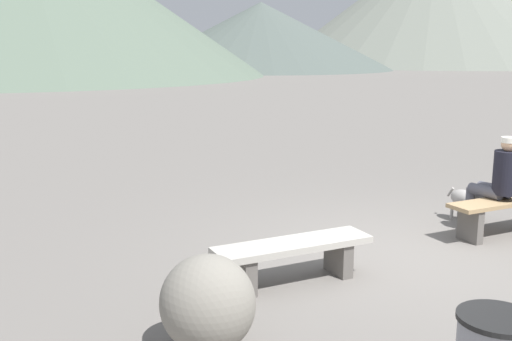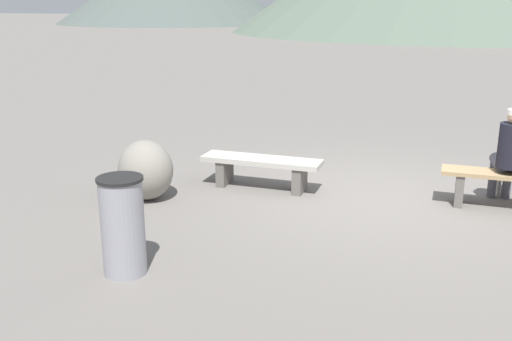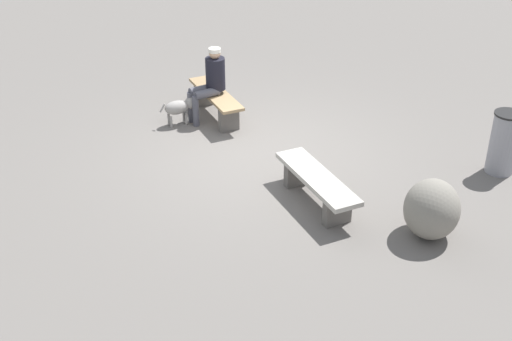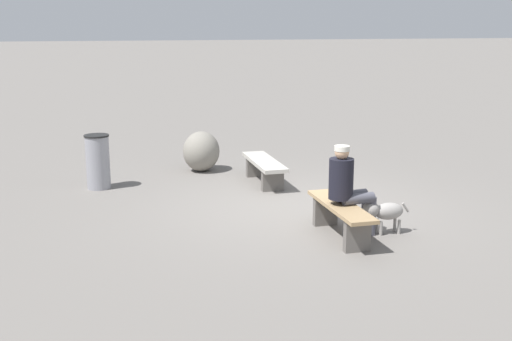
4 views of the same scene
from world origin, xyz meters
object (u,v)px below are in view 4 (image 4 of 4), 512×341
Objects in this scene: seated_person at (347,184)px; trash_bin at (98,162)px; bench_left at (264,167)px; dog at (383,211)px; bench_right at (341,214)px; boulder at (201,151)px.

trash_bin is (-3.64, -3.20, -0.26)m from seated_person.
bench_left is 3.34m from dog.
bench_right reaches higher than bench_left.
trash_bin is (-0.45, -2.95, 0.17)m from bench_left.
boulder is (-0.87, 2.04, -0.09)m from trash_bin.
trash_bin reaches higher than bench_right.
bench_right is 1.69× the size of trash_bin.
trash_bin reaches higher than boulder.
seated_person is 4.85m from trash_bin.
bench_right is 2.06× the size of boulder.
bench_right is 1.27× the size of seated_person.
boulder reaches higher than bench_right.
dog reaches higher than bench_left.
dog is 4.87m from boulder.
bench_left is 1.61m from boulder.
bench_left is at bearing 81.43° from trash_bin.
boulder is at bearing -171.33° from seated_person.
boulder is (-4.52, -1.16, -0.34)m from seated_person.
trash_bin is at bearing -66.80° from boulder.
bench_left is 1.03× the size of bench_right.
dog is at bearing 14.53° from bench_left.
seated_person is 4.68m from boulder.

